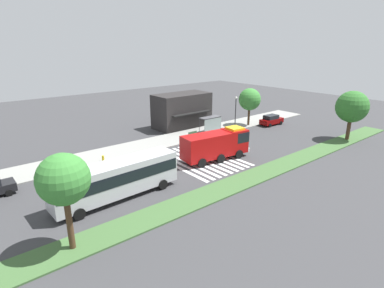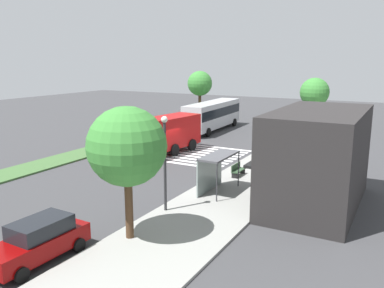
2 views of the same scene
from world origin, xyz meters
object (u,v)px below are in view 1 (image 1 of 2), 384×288
Objects in this scene: fire_truck at (218,144)px; bench_near_shelter at (192,134)px; bus_stop_shelter at (212,122)px; street_lamp at (236,110)px; median_tree_west at (352,107)px; fire_hydrant at (103,158)px; sidewalk_tree_center at (250,99)px; parked_car_mid at (271,120)px; median_tree_far_west at (63,180)px; transit_bus at (117,177)px.

fire_truck is 9.56m from bench_near_shelter.
bus_stop_shelter is at bearing 0.16° from bench_near_shelter.
street_lamp is 0.76× the size of median_tree_west.
sidewalk_tree_center is at bearing 1.07° from fire_hydrant.
median_tree_west is (8.67, -14.38, 1.60)m from street_lamp.
sidewalk_tree_center reaches higher than parked_car_mid.
median_tree_far_west is at bearing -146.54° from bench_near_shelter.
fire_truck is 1.97× the size of parked_car_mid.
transit_bus is at bearing -148.92° from bench_near_shelter.
parked_car_mid is at bearing -13.25° from bus_stop_shelter.
median_tree_west reaches higher than street_lamp.
sidewalk_tree_center reaches higher than bus_stop_shelter.
parked_car_mid reaches higher than fire_hydrant.
bus_stop_shelter is 31.38m from median_tree_far_west.
sidewalk_tree_center is 27.08m from fire_hydrant.
transit_bus is at bearing 39.76° from median_tree_far_west.
sidewalk_tree_center is (-3.48, 2.20, 3.66)m from parked_car_mid.
bench_near_shelter is (17.32, 10.44, -1.47)m from transit_bus.
parked_car_mid is at bearing -9.90° from bench_near_shelter.
bus_stop_shelter reaches higher than bench_near_shelter.
street_lamp is at bearing -161.85° from transit_bus.
bench_near_shelter is 12.83m from sidewalk_tree_center.
median_tree_west is (1.38, -12.58, 4.04)m from parked_car_mid.
bench_near_shelter is 23.33m from median_tree_west.
sidewalk_tree_center is 0.92× the size of median_tree_far_west.
parked_car_mid is 0.72× the size of sidewalk_tree_center.
parked_car_mid is at bearing 17.95° from median_tree_far_west.
sidewalk_tree_center reaches higher than fire_truck.
bus_stop_shelter is 0.49× the size of median_tree_west.
street_lamp reaches higher than fire_hydrant.
fire_truck is at bearing -160.21° from parked_car_mid.
transit_bus is 2.23× the size of street_lamp.
median_tree_west is at bearing -10.65° from fire_truck.
parked_car_mid is at bearing 24.96° from fire_truck.
fire_truck is at bearing 17.89° from median_tree_far_west.
sidewalk_tree_center is 9.03× the size of fire_hydrant.
street_lamp is 23.14m from fire_hydrant.
street_lamp is at bearing 0.25° from fire_hydrant.
parked_car_mid is 15.90m from bench_near_shelter.
bus_stop_shelter is at bearing 130.40° from median_tree_west.
transit_bus is 1.68× the size of median_tree_west.
fire_truck is 14.16m from transit_bus.
parked_car_mid is 2.85× the size of bench_near_shelter.
median_tree_west is at bearing -41.94° from bench_near_shelter.
parked_car_mid reaches higher than bench_near_shelter.
sidewalk_tree_center is at bearing 149.51° from parked_car_mid.
median_tree_west is (40.22, 0.00, -0.29)m from median_tree_far_west.
bus_stop_shelter is 0.55× the size of sidewalk_tree_center.
median_tree_west reaches higher than fire_hydrant.
bus_stop_shelter is 20.36m from median_tree_west.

